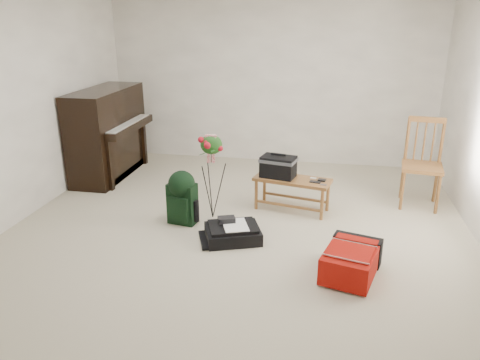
% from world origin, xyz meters
% --- Properties ---
extents(floor, '(5.00, 5.50, 0.01)m').
position_xyz_m(floor, '(0.00, 0.00, 0.00)').
color(floor, '#C1B79B').
rests_on(floor, ground).
extents(wall_back, '(5.00, 0.04, 2.50)m').
position_xyz_m(wall_back, '(0.00, 2.75, 1.25)').
color(wall_back, white).
rests_on(wall_back, floor).
extents(wall_left, '(0.04, 5.50, 2.50)m').
position_xyz_m(wall_left, '(-2.50, 0.00, 1.25)').
color(wall_left, white).
rests_on(wall_left, floor).
extents(piano, '(0.71, 1.50, 1.25)m').
position_xyz_m(piano, '(-2.19, 1.60, 0.60)').
color(piano, black).
rests_on(piano, floor).
extents(bench, '(0.95, 0.54, 0.69)m').
position_xyz_m(bench, '(0.40, 0.77, 0.49)').
color(bench, olive).
rests_on(bench, floor).
extents(dining_chair, '(0.52, 0.52, 1.07)m').
position_xyz_m(dining_chair, '(2.04, 1.24, 0.52)').
color(dining_chair, olive).
rests_on(dining_chair, floor).
extents(red_suitcase, '(0.58, 0.74, 0.27)m').
position_xyz_m(red_suitcase, '(1.17, -0.58, 0.14)').
color(red_suitcase, '#A91107').
rests_on(red_suitcase, floor).
extents(black_duffel, '(0.68, 0.61, 0.23)m').
position_xyz_m(black_duffel, '(-0.01, -0.13, 0.08)').
color(black_duffel, black).
rests_on(black_duffel, floor).
extents(green_backpack, '(0.34, 0.31, 0.61)m').
position_xyz_m(green_backpack, '(-0.65, 0.18, 0.34)').
color(green_backpack, black).
rests_on(green_backpack, floor).
extents(flower_stand, '(0.33, 0.33, 1.02)m').
position_xyz_m(flower_stand, '(-0.36, 0.39, 0.50)').
color(flower_stand, black).
rests_on(flower_stand, floor).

